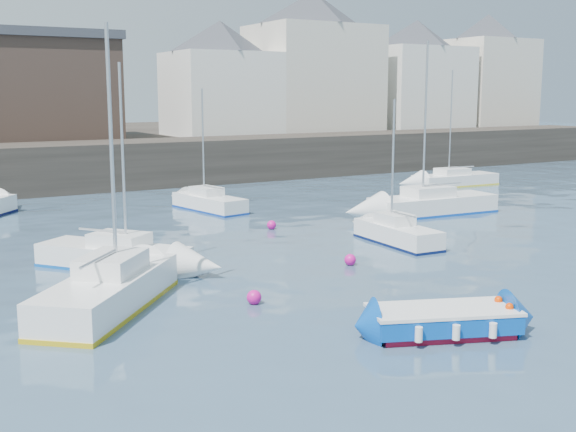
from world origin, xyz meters
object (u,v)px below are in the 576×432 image
sailboat_a (109,290)px  buoy_near (254,304)px  sailboat_b (114,255)px  sailboat_c (397,233)px  buoy_mid (350,265)px  sailboat_g (455,179)px  sailboat_d (432,204)px  blue_dinghy (443,320)px  sailboat_f (209,202)px  buoy_far (272,229)px

sailboat_a → buoy_near: sailboat_a is taller
sailboat_b → buoy_near: 6.81m
sailboat_c → sailboat_a: bearing=-166.8°
sailboat_c → buoy_mid: bearing=-151.4°
sailboat_g → buoy_near: 30.09m
sailboat_g → buoy_mid: 24.32m
sailboat_a → sailboat_d: (19.23, 7.97, -0.04)m
blue_dinghy → sailboat_a: 9.42m
blue_dinghy → sailboat_g: 31.12m
buoy_near → buoy_mid: 5.87m
sailboat_c → sailboat_f: bearing=105.3°
sailboat_b → sailboat_g: sailboat_g is taller
sailboat_c → sailboat_g: size_ratio=0.77×
sailboat_d → sailboat_c: bearing=-141.8°
buoy_near → buoy_far: bearing=58.5°
sailboat_c → buoy_near: 10.24m
sailboat_d → buoy_far: 9.20m
sailboat_a → sailboat_g: sailboat_a is taller
sailboat_d → buoy_mid: (-10.07, -7.00, -0.53)m
buoy_far → blue_dinghy: bearing=-102.3°
blue_dinghy → sailboat_g: sailboat_g is taller
sailboat_a → sailboat_c: size_ratio=1.37×
blue_dinghy → sailboat_b: size_ratio=0.58×
sailboat_g → blue_dinghy: bearing=-133.7°
blue_dinghy → sailboat_a: size_ratio=0.51×
sailboat_a → buoy_mid: (9.15, 0.97, -0.57)m
blue_dinghy → buoy_near: blue_dinghy is taller
buoy_far → sailboat_d: bearing=-3.4°
sailboat_f → sailboat_a: bearing=-123.4°
buoy_mid → buoy_far: size_ratio=1.01×
buoy_near → sailboat_c: bearing=27.1°
sailboat_a → buoy_mid: size_ratio=19.00×
sailboat_d → buoy_far: bearing=176.6°
sailboat_b → sailboat_c: size_ratio=1.22×
sailboat_c → buoy_far: sailboat_c is taller
sailboat_d → sailboat_g: bearing=41.5°
sailboat_b → sailboat_c: (11.36, -1.75, -0.02)m
sailboat_c → buoy_near: (-9.10, -4.66, -0.45)m
sailboat_b → sailboat_f: 12.91m
blue_dinghy → sailboat_d: sailboat_d is taller
sailboat_f → buoy_mid: size_ratio=14.95×
sailboat_g → buoy_mid: (-19.13, -15.01, -0.43)m
buoy_near → buoy_far: size_ratio=1.05×
buoy_near → buoy_far: buoy_near is taller
sailboat_c → buoy_mid: sailboat_c is taller
sailboat_g → buoy_near: size_ratio=17.23×
sailboat_g → buoy_far: (-18.23, -7.47, -0.43)m
buoy_far → buoy_near: bearing=-121.5°
sailboat_c → buoy_mid: (-3.82, -2.09, -0.45)m
blue_dinghy → buoy_far: 15.39m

